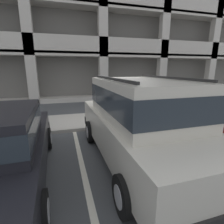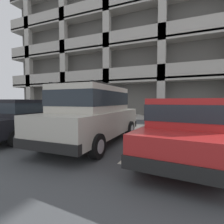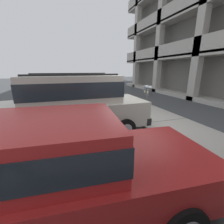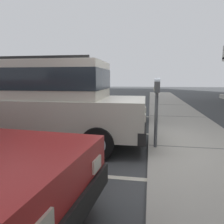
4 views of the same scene
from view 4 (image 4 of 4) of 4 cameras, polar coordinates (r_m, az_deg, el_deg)
ground_plane at (r=5.02m, az=7.06°, el=-10.32°), size 80.00×80.00×0.10m
sidewalk at (r=5.10m, az=22.04°, el=-9.29°), size 40.00×2.20×0.12m
parking_stall_lines at (r=3.98m, az=-15.44°, el=-14.97°), size 11.83×4.80×0.01m
silver_suv at (r=5.47m, az=-17.05°, el=3.16°), size 2.07×4.81×2.03m
red_sedan at (r=8.27m, az=-8.91°, el=3.30°), size 1.95×4.54×1.54m
parking_meter_near at (r=4.65m, az=11.60°, el=4.08°), size 0.35×0.12×1.48m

